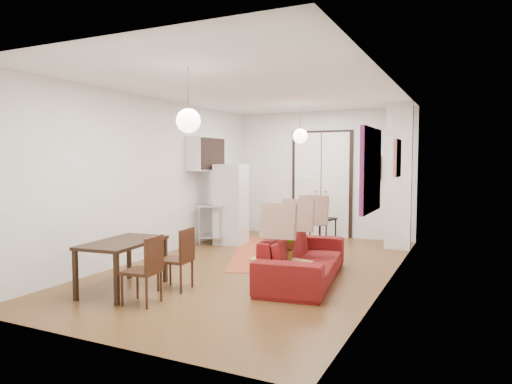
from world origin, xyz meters
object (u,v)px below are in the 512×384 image
at_px(dining_chair_near, 179,253).
at_px(dining_chair_far, 146,264).
at_px(sofa, 304,257).
at_px(kitchen_counter, 219,218).
at_px(dining_table, 123,246).
at_px(black_side_chair, 324,214).
at_px(fridge, 231,204).
at_px(coffee_table, 281,263).

height_order(dining_chair_near, dining_chair_far, same).
distance_m(sofa, kitchen_counter, 3.47).
bearing_deg(sofa, dining_table, 120.13).
bearing_deg(black_side_chair, kitchen_counter, 41.89).
bearing_deg(fridge, dining_chair_far, -83.16).
distance_m(fridge, black_side_chair, 2.06).
height_order(sofa, coffee_table, sofa).
height_order(fridge, dining_chair_far, fridge).
bearing_deg(black_side_chair, dining_table, 87.82).
xyz_separation_m(dining_chair_near, black_side_chair, (0.73, 4.42, 0.11)).
distance_m(fridge, dining_chair_near, 3.41).
bearing_deg(dining_chair_near, kitchen_counter, -165.19).
distance_m(dining_chair_near, black_side_chair, 4.48).
distance_m(sofa, black_side_chair, 3.35).
relative_size(dining_table, black_side_chair, 1.28).
bearing_deg(black_side_chair, coffee_table, 110.77).
relative_size(sofa, kitchen_counter, 2.02).
bearing_deg(dining_table, black_side_chair, 74.72).
height_order(sofa, dining_table, sofa).
bearing_deg(dining_chair_far, dining_chair_near, 173.73).
bearing_deg(dining_chair_far, fridge, -172.73).
distance_m(sofa, dining_chair_far, 2.33).
relative_size(dining_table, dining_chair_near, 1.54).
distance_m(coffee_table, dining_table, 2.18).
distance_m(sofa, dining_table, 2.58).
xyz_separation_m(sofa, fridge, (-2.37, 2.11, 0.50)).
height_order(sofa, kitchen_counter, kitchen_counter).
bearing_deg(dining_table, sofa, 38.13).
bearing_deg(sofa, kitchen_counter, 43.18).
relative_size(fridge, black_side_chair, 1.65).
distance_m(dining_table, dining_chair_near, 0.75).
relative_size(dining_chair_far, black_side_chair, 0.83).
bearing_deg(black_side_chair, dining_chair_near, 93.77).
relative_size(coffee_table, dining_table, 0.69).
bearing_deg(coffee_table, dining_chair_far, -130.67).
bearing_deg(fridge, dining_chair_near, -80.39).
height_order(fridge, dining_table, fridge).
bearing_deg(sofa, fridge, 40.35).
xyz_separation_m(sofa, kitchen_counter, (-2.70, 2.17, 0.19)).
xyz_separation_m(sofa, dining_table, (-2.02, -1.58, 0.26)).
bearing_deg(sofa, coffee_table, 147.71).
bearing_deg(dining_chair_near, black_side_chair, 164.40).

